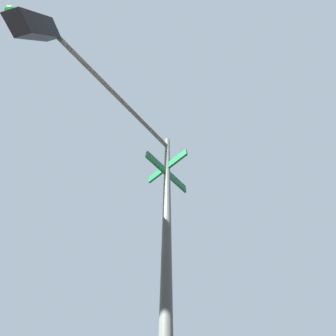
% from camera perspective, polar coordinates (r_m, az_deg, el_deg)
% --- Properties ---
extents(traffic_signal_near, '(2.11, 3.34, 6.10)m').
position_cam_1_polar(traffic_signal_near, '(2.84, -19.37, 12.67)').
color(traffic_signal_near, '#474C47').
rests_on(traffic_signal_near, ground_plane).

